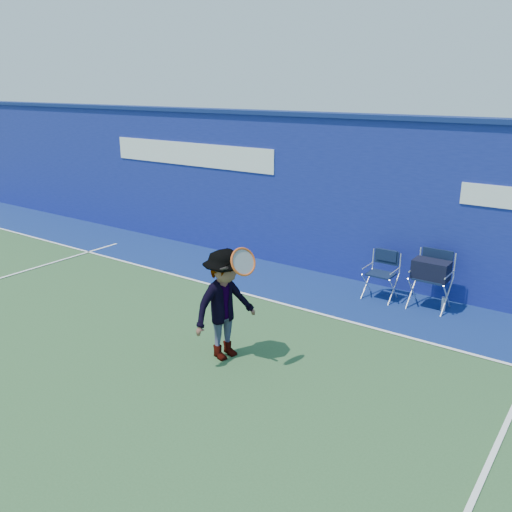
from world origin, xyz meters
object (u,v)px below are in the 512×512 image
Objects in this scene: directors_chair_left at (381,283)px; water_bottle at (443,304)px; directors_chair_right at (430,285)px; tennis_player at (225,304)px.

water_bottle is at bearing 4.36° from directors_chair_left.
directors_chair_left is 1.09m from water_bottle.
tennis_player is (-1.72, -3.29, 0.37)m from directors_chair_right.
water_bottle is (0.24, 0.02, -0.28)m from directors_chair_right.
directors_chair_left is 0.85m from directors_chair_right.
tennis_player reaches higher than directors_chair_right.
directors_chair_right is 3.73m from tennis_player.
directors_chair_right is at bearing 62.44° from tennis_player.
directors_chair_left is at bearing -175.75° from directors_chair_right.
water_bottle is (1.08, 0.08, -0.16)m from directors_chair_left.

